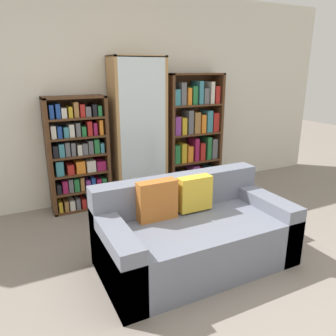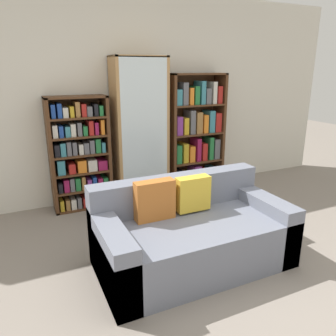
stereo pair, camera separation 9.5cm
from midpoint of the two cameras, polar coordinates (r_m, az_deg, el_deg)
name	(u,v)px [view 2 (the right image)]	position (r m, az deg, el deg)	size (l,w,h in m)	color
ground_plane	(243,308)	(2.77, 13.91, -22.53)	(16.00, 16.00, 0.00)	gray
wall_back	(127,99)	(4.52, -6.55, 11.90)	(6.72, 0.06, 2.70)	silver
couch	(191,234)	(3.06, 4.95, -11.47)	(1.72, 0.89, 0.80)	slate
bookshelf_left	(80,155)	(4.25, -14.49, 2.20)	(0.73, 0.32, 1.43)	#4C2D19
display_cabinet	(140,131)	(4.40, -4.29, 6.46)	(0.70, 0.36, 1.89)	#AD7F4C
bookshelf_right	(195,136)	(4.80, 5.32, 5.58)	(0.84, 0.32, 1.68)	#4C2D19
wine_bottle	(199,194)	(4.33, 6.00, -4.51)	(0.08, 0.08, 0.39)	#192333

